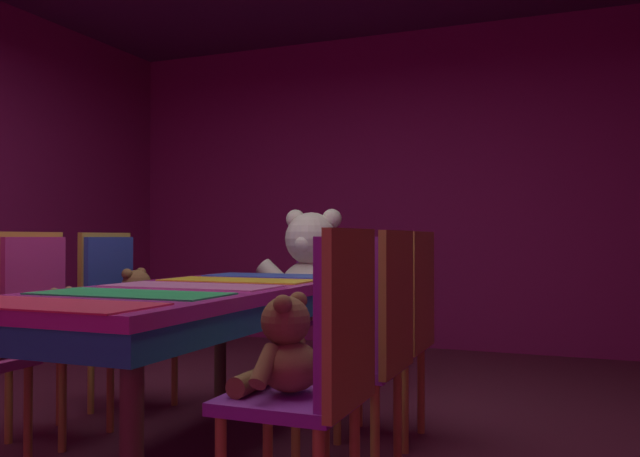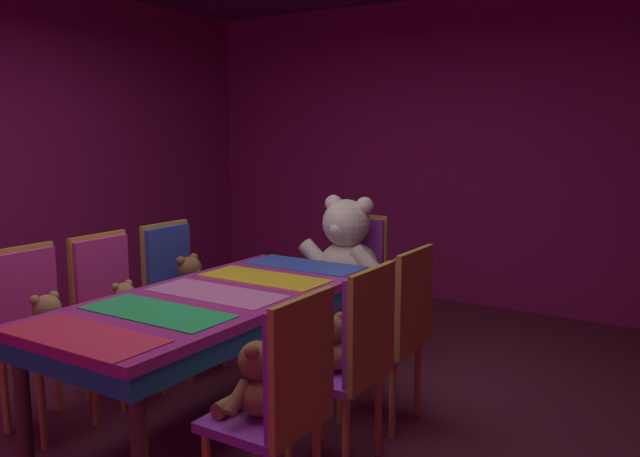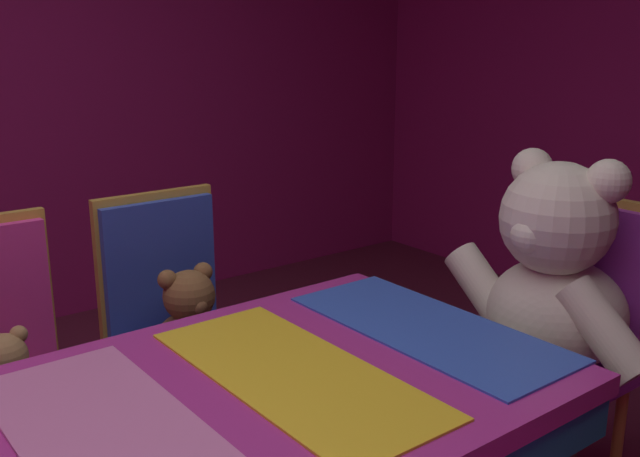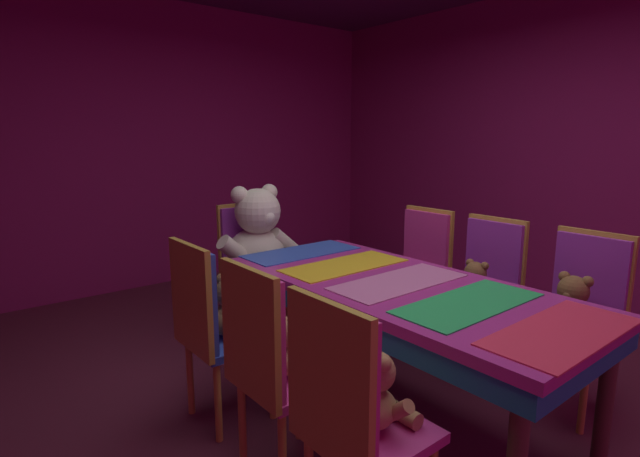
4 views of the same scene
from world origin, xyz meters
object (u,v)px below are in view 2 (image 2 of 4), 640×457
chair_right_0 (286,390)px  teddy_right_0 (257,383)px  chair_left_1 (109,299)px  king_teddy_bear (345,251)px  teddy_right_1 (331,346)px  chair_right_2 (401,319)px  chair_right_1 (357,348)px  banquet_table (216,310)px  teddy_left_2 (191,283)px  teddy_left_1 (125,306)px  throne_chair (357,268)px  chair_left_2 (175,281)px  teddy_left_0 (49,325)px  chair_left_0 (32,319)px

chair_right_0 → teddy_right_0: size_ratio=2.90×
chair_left_1 → king_teddy_bear: (0.84, 1.39, 0.15)m
teddy_right_1 → chair_right_2: chair_right_2 is taller
chair_right_1 → chair_right_2: bearing=-87.6°
king_teddy_bear → chair_right_1: bearing=32.1°
chair_right_1 → king_teddy_bear: (-0.86, 1.36, 0.15)m
banquet_table → teddy_left_2: 0.88m
teddy_left_1 → throne_chair: size_ratio=0.28×
teddy_right_1 → throne_chair: (-0.71, 1.53, 0.02)m
teddy_right_0 → throne_chair: (-0.72, 2.12, 0.00)m
teddy_right_1 → chair_right_2: bearing=-103.0°
teddy_right_0 → throne_chair: 2.24m
teddy_left_2 → chair_left_1: bearing=-104.7°
chair_right_0 → throne_chair: same height
chair_left_1 → chair_left_2: 0.55m
banquet_table → chair_right_0: bearing=-33.6°
chair_left_2 → teddy_right_1: (1.56, -0.52, -0.02)m
teddy_right_0 → chair_left_1: bearing=-19.6°
teddy_left_1 → teddy_right_1: size_ratio=0.94×
teddy_left_0 → teddy_left_2: size_ratio=0.91×
teddy_left_2 → teddy_right_1: 1.50m
chair_right_0 → teddy_right_1: chair_right_0 is taller
teddy_left_2 → teddy_right_1: (1.41, -0.52, -0.02)m
teddy_left_0 → teddy_left_1: 0.51m
teddy_left_0 → chair_right_1: bearing=18.9°
teddy_left_2 → teddy_right_1: bearing=-20.3°
chair_left_0 → banquet_table: bearing=31.7°
chair_right_2 → chair_left_2: bearing=0.1°
teddy_left_0 → teddy_right_0: (1.43, -0.05, 0.01)m
teddy_left_0 → chair_left_1: size_ratio=0.32×
teddy_right_0 → chair_right_2: bearing=-95.8°
chair_left_0 → chair_left_1: bearing=89.0°
teddy_right_1 → chair_right_0: bearing=104.8°
teddy_right_0 → teddy_left_2: bearing=-38.0°
chair_left_1 → chair_right_0: same height
teddy_left_2 → teddy_right_0: 1.80m
teddy_left_0 → king_teddy_bear: size_ratio=0.44×
banquet_table → teddy_right_1: bearing=0.8°
teddy_left_1 → king_teddy_bear: (0.70, 1.39, 0.18)m
chair_left_1 → king_teddy_bear: bearing=58.8°
chair_left_2 → teddy_right_0: bearing=-35.3°
teddy_left_2 → throne_chair: throne_chair is taller
teddy_right_1 → chair_left_1: bearing=1.1°
banquet_table → king_teddy_bear: size_ratio=2.80×
chair_right_1 → teddy_left_1: bearing=1.1°
teddy_left_1 → teddy_left_2: teddy_left_2 is taller
chair_left_2 → chair_right_2: size_ratio=1.00×
chair_left_0 → teddy_right_0: (1.57, -0.05, -0.00)m
chair_left_0 → chair_right_2: same height
chair_left_2 → king_teddy_bear: size_ratio=1.37×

